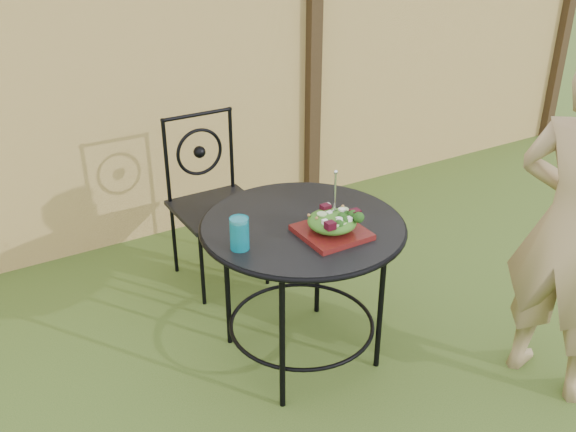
% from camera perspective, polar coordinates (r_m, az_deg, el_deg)
% --- Properties ---
extents(fence, '(8.00, 0.12, 1.90)m').
position_cam_1_polar(fence, '(4.01, -14.19, 10.28)').
color(fence, '#E6C171').
rests_on(fence, ground).
extents(patio_table, '(0.92, 0.92, 0.72)m').
position_cam_1_polar(patio_table, '(2.91, 1.29, -3.06)').
color(patio_table, black).
rests_on(patio_table, ground).
extents(patio_chair, '(0.46, 0.46, 0.95)m').
position_cam_1_polar(patio_chair, '(3.64, -6.68, 1.74)').
color(patio_chair, black).
rests_on(patio_chair, ground).
extents(diner, '(0.48, 0.63, 1.56)m').
position_cam_1_polar(diner, '(2.93, 24.21, -1.16)').
color(diner, tan).
rests_on(diner, ground).
extents(salad_plate, '(0.27, 0.27, 0.02)m').
position_cam_1_polar(salad_plate, '(2.75, 3.90, -1.45)').
color(salad_plate, '#4F0B12').
rests_on(salad_plate, patio_table).
extents(salad, '(0.21, 0.21, 0.08)m').
position_cam_1_polar(salad, '(2.72, 3.93, -0.49)').
color(salad, '#235614').
rests_on(salad, salad_plate).
extents(fork, '(0.01, 0.01, 0.18)m').
position_cam_1_polar(fork, '(2.67, 4.20, 2.04)').
color(fork, silver).
rests_on(fork, salad).
extents(drinking_glass, '(0.08, 0.08, 0.14)m').
position_cam_1_polar(drinking_glass, '(2.62, -4.34, -1.56)').
color(drinking_glass, '#0B7589').
rests_on(drinking_glass, patio_table).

